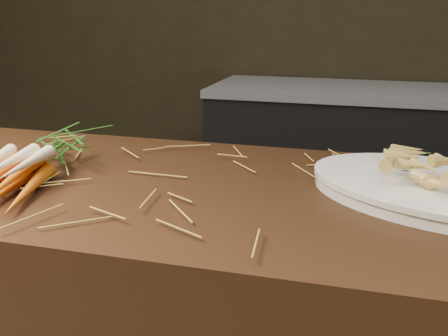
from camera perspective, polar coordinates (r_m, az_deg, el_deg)
The scene contains 5 objects.
back_counter at distance 3.03m, azimuth 16.18°, elevation -0.15°, with size 1.82×0.62×0.84m.
straw_bedding at distance 1.12m, azimuth 1.59°, elevation -1.72°, with size 1.40×0.60×0.02m, color olive, non-canonical shape.
root_veg_bunch at distance 1.26m, azimuth -18.74°, elevation 1.07°, with size 0.24×0.49×0.09m.
serving_platter at distance 1.14m, azimuth 21.35°, elevation -2.31°, with size 0.51×0.34×0.03m, color white, non-canonical shape.
roasted_veg_heap at distance 1.13m, azimuth 21.57°, elevation -0.27°, with size 0.25×0.18×0.06m, color gold, non-canonical shape.
Camera 1 is at (0.27, -0.73, 1.26)m, focal length 45.00 mm.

